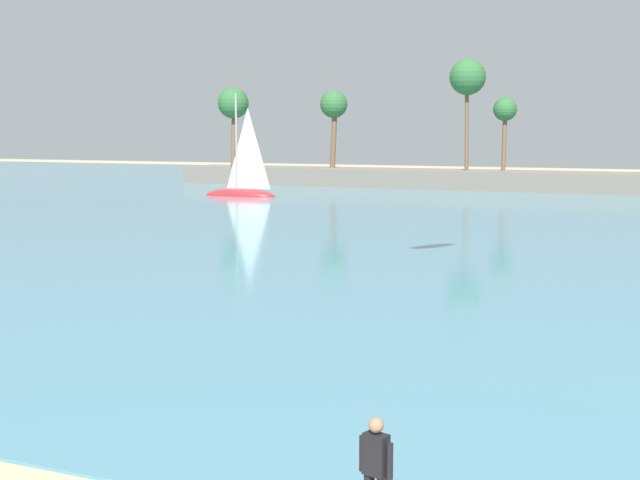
% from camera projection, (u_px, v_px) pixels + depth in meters
% --- Properties ---
extents(sea, '(220.00, 110.46, 0.06)m').
position_uv_depth(sea, '(615.00, 207.00, 62.98)').
color(sea, teal).
rests_on(sea, ground).
extents(palm_headland, '(88.26, 6.19, 12.18)m').
position_uv_depth(palm_headland, '(623.00, 166.00, 76.79)').
color(palm_headland, slate).
rests_on(palm_headland, ground).
extents(person_at_waterline, '(0.53, 0.29, 1.67)m').
position_uv_depth(person_at_waterline, '(376.00, 472.00, 11.94)').
color(person_at_waterline, black).
rests_on(person_at_waterline, ground).
extents(sailboat_near_shore, '(6.39, 2.22, 9.14)m').
position_uv_depth(sailboat_near_shore, '(242.00, 186.00, 73.48)').
color(sailboat_near_shore, red).
rests_on(sailboat_near_shore, sea).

